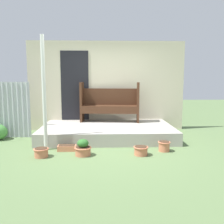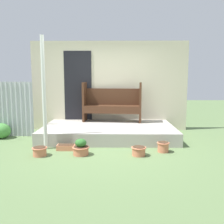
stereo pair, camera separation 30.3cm
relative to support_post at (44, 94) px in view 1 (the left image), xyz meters
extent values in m
plane|color=#5B7547|center=(1.30, 0.10, -1.21)|extent=(24.00, 24.00, 0.00)
cube|color=#A8A399|center=(1.35, 1.06, -1.06)|extent=(3.36, 1.94, 0.31)
cube|color=beige|center=(1.35, 2.06, 0.09)|extent=(4.56, 0.06, 2.60)
cube|color=black|center=(0.43, 2.02, 0.10)|extent=(0.80, 0.02, 2.00)
cylinder|color=silver|center=(-1.32, 1.17, -0.49)|extent=(0.04, 0.04, 1.45)
cylinder|color=silver|center=(-1.20, 1.17, -0.49)|extent=(0.04, 0.04, 1.45)
cylinder|color=silver|center=(-1.08, 1.17, -0.49)|extent=(0.04, 0.04, 1.45)
cylinder|color=silver|center=(-0.95, 1.17, -0.49)|extent=(0.04, 0.04, 1.45)
cylinder|color=silver|center=(-0.83, 1.17, -0.49)|extent=(0.04, 0.04, 1.45)
cylinder|color=silver|center=(-0.71, 1.17, -0.49)|extent=(0.04, 0.04, 1.45)
cylinder|color=silver|center=(0.00, 0.00, 0.00)|extent=(0.08, 0.08, 2.43)
cube|color=#422616|center=(0.65, 1.78, -0.35)|extent=(0.10, 0.40, 1.11)
cube|color=#422616|center=(2.22, 1.62, -0.35)|extent=(0.10, 0.40, 1.11)
cube|color=#422616|center=(1.43, 1.70, -0.47)|extent=(1.56, 0.55, 0.04)
cube|color=#422616|center=(1.42, 1.51, -0.57)|extent=(1.52, 0.19, 0.17)
cube|color=#422616|center=(1.45, 1.88, -0.21)|extent=(1.52, 0.20, 0.47)
cylinder|color=#C67251|center=(0.02, -0.51, -1.13)|extent=(0.26, 0.26, 0.17)
torus|color=#C67251|center=(0.02, -0.51, -1.05)|extent=(0.30, 0.30, 0.02)
cylinder|color=#422D1E|center=(0.02, -0.51, -1.04)|extent=(0.24, 0.24, 0.01)
cylinder|color=#C67251|center=(0.84, -0.44, -1.13)|extent=(0.31, 0.31, 0.17)
torus|color=#C67251|center=(0.84, -0.44, -1.06)|extent=(0.35, 0.35, 0.02)
cylinder|color=#422D1E|center=(0.84, -0.44, -1.04)|extent=(0.28, 0.28, 0.01)
ellipsoid|color=#2D6628|center=(0.84, -0.44, -0.96)|extent=(0.23, 0.23, 0.17)
cylinder|color=#C67251|center=(2.00, -0.47, -1.13)|extent=(0.26, 0.26, 0.18)
torus|color=#C67251|center=(2.00, -0.47, -1.05)|extent=(0.30, 0.30, 0.02)
cylinder|color=#422D1E|center=(2.00, -0.47, -1.04)|extent=(0.24, 0.24, 0.01)
cylinder|color=#C67251|center=(2.53, -0.21, -1.11)|extent=(0.23, 0.23, 0.21)
torus|color=#C67251|center=(2.53, -0.21, -1.02)|extent=(0.26, 0.26, 0.02)
cylinder|color=#422D1E|center=(2.53, -0.21, -1.00)|extent=(0.21, 0.21, 0.01)
cube|color=tan|center=(0.47, -0.10, -1.16)|extent=(0.39, 0.19, 0.12)
cube|color=#422D1E|center=(0.47, -0.10, -1.10)|extent=(0.34, 0.16, 0.01)
camera|label=1|loc=(1.23, -5.30, 0.33)|focal=40.00mm
camera|label=2|loc=(1.54, -5.31, 0.33)|focal=40.00mm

